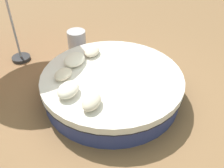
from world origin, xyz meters
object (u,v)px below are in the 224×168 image
Objects in this scene: throw_pillow_0 at (92,52)px; side_table at (77,40)px; throw_pillow_4 at (92,102)px; round_bed at (112,86)px; throw_pillow_2 at (63,74)px; throw_pillow_3 at (68,90)px; throw_pillow_1 at (74,60)px.

side_table is at bearing 43.81° from throw_pillow_0.
throw_pillow_4 is 2.84m from side_table.
round_bed is 0.98m from throw_pillow_4.
throw_pillow_2 is 0.52m from throw_pillow_3.
throw_pillow_3 reaches higher than throw_pillow_4.
throw_pillow_4 is (-0.53, -0.83, 0.02)m from throw_pillow_2.
throw_pillow_4 is at bearing -147.10° from side_table.
round_bed is 5.37× the size of throw_pillow_1.
throw_pillow_2 reaches higher than side_table.
throw_pillow_2 is 2.00m from side_table.
round_bed is 0.93m from throw_pillow_0.
side_table is (1.84, 0.70, -0.35)m from throw_pillow_2.
throw_pillow_3 is 1.09× the size of throw_pillow_4.
throw_pillow_2 is 0.86× the size of throw_pillow_3.
side_table is at bearing 24.77° from throw_pillow_3.
round_bed is 0.93m from throw_pillow_1.
throw_pillow_3 is (-0.40, -0.33, 0.02)m from throw_pillow_2.
throw_pillow_1 reaches higher than throw_pillow_4.
throw_pillow_1 reaches higher than throw_pillow_0.
throw_pillow_1 is at bearing 82.94° from round_bed.
side_table is (1.34, 0.68, -0.37)m from throw_pillow_1.
throw_pillow_0 is at bearing 24.61° from throw_pillow_4.
throw_pillow_0 is (0.55, 0.68, 0.33)m from round_bed.
throw_pillow_3 reaches higher than throw_pillow_2.
throw_pillow_0 is 0.83× the size of throw_pillow_1.
throw_pillow_1 is 1.09× the size of throw_pillow_3.
throw_pillow_1 is (0.11, 0.85, 0.35)m from round_bed.
throw_pillow_3 is at bearing -172.55° from throw_pillow_0.
round_bed is at bearing -133.37° from side_table.
throw_pillow_3 is (-1.34, -0.18, 0.03)m from throw_pillow_0.
throw_pillow_1 is at bearing 158.42° from throw_pillow_0.
throw_pillow_2 reaches higher than throw_pillow_0.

